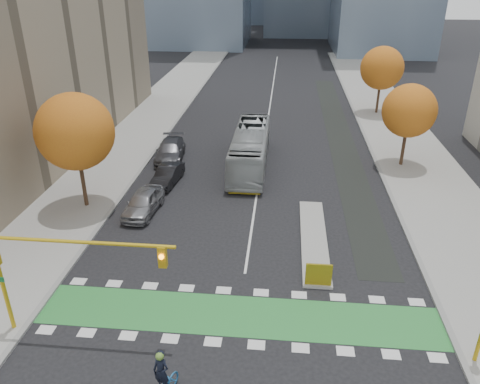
% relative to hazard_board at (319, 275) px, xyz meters
% --- Properties ---
extents(ground, '(300.00, 300.00, 0.00)m').
position_rel_hazard_board_xyz_m(ground, '(-4.00, -4.20, -0.80)').
color(ground, black).
rests_on(ground, ground).
extents(sidewalk_west, '(7.00, 120.00, 0.15)m').
position_rel_hazard_board_xyz_m(sidewalk_west, '(-17.50, 15.80, -0.73)').
color(sidewalk_west, gray).
rests_on(sidewalk_west, ground).
extents(sidewalk_east, '(7.00, 120.00, 0.15)m').
position_rel_hazard_board_xyz_m(sidewalk_east, '(9.50, 15.80, -0.73)').
color(sidewalk_east, gray).
rests_on(sidewalk_east, ground).
extents(curb_west, '(0.30, 120.00, 0.16)m').
position_rel_hazard_board_xyz_m(curb_west, '(-14.00, 15.80, -0.73)').
color(curb_west, gray).
rests_on(curb_west, ground).
extents(curb_east, '(0.30, 120.00, 0.16)m').
position_rel_hazard_board_xyz_m(curb_east, '(6.00, 15.80, -0.73)').
color(curb_east, gray).
rests_on(curb_east, ground).
extents(bike_crossing, '(20.00, 3.00, 0.01)m').
position_rel_hazard_board_xyz_m(bike_crossing, '(-4.00, -2.70, -0.79)').
color(bike_crossing, '#2A8136').
rests_on(bike_crossing, ground).
extents(centre_line, '(0.15, 70.00, 0.01)m').
position_rel_hazard_board_xyz_m(centre_line, '(-4.00, 35.80, -0.80)').
color(centre_line, silver).
rests_on(centre_line, ground).
extents(bike_lane_paint, '(2.50, 50.00, 0.01)m').
position_rel_hazard_board_xyz_m(bike_lane_paint, '(3.50, 25.80, -0.80)').
color(bike_lane_paint, black).
rests_on(bike_lane_paint, ground).
extents(median_island, '(1.60, 10.00, 0.16)m').
position_rel_hazard_board_xyz_m(median_island, '(0.00, 4.80, -0.72)').
color(median_island, gray).
rests_on(median_island, ground).
extents(hazard_board, '(1.40, 0.12, 1.30)m').
position_rel_hazard_board_xyz_m(hazard_board, '(0.00, 0.00, 0.00)').
color(hazard_board, yellow).
rests_on(hazard_board, median_island).
extents(tree_west, '(5.20, 5.20, 8.22)m').
position_rel_hazard_board_xyz_m(tree_west, '(-16.00, 7.80, 4.82)').
color(tree_west, '#332114').
rests_on(tree_west, ground).
extents(tree_east_near, '(4.40, 4.40, 7.08)m').
position_rel_hazard_board_xyz_m(tree_east_near, '(8.00, 17.80, 4.06)').
color(tree_east_near, '#332114').
rests_on(tree_east_near, ground).
extents(tree_east_far, '(4.80, 4.80, 7.65)m').
position_rel_hazard_board_xyz_m(tree_east_far, '(8.50, 33.80, 4.44)').
color(tree_east_far, '#332114').
rests_on(tree_east_far, ground).
extents(traffic_signal_west, '(8.53, 0.56, 5.20)m').
position_rel_hazard_board_xyz_m(traffic_signal_west, '(-11.93, -4.71, 3.23)').
color(traffic_signal_west, '#BF9914').
rests_on(traffic_signal_west, ground).
extents(cyclist, '(1.46, 2.24, 2.45)m').
position_rel_hazard_board_xyz_m(cyclist, '(-6.47, -7.91, 0.02)').
color(cyclist, '#215E99').
rests_on(cyclist, ground).
extents(bus, '(2.80, 11.84, 3.30)m').
position_rel_hazard_board_xyz_m(bus, '(-4.94, 16.33, 0.85)').
color(bus, '#A1A6A8').
rests_on(bus, ground).
extents(parked_car_a, '(2.27, 4.86, 1.61)m').
position_rel_hazard_board_xyz_m(parked_car_a, '(-11.66, 7.31, 0.00)').
color(parked_car_a, gray).
rests_on(parked_car_a, ground).
extents(parked_car_b, '(1.97, 4.43, 1.41)m').
position_rel_hazard_board_xyz_m(parked_car_b, '(-11.15, 12.31, -0.09)').
color(parked_car_b, black).
rests_on(parked_car_b, ground).
extents(parked_car_c, '(2.83, 5.85, 1.64)m').
position_rel_hazard_board_xyz_m(parked_car_c, '(-12.12, 17.31, 0.02)').
color(parked_car_c, '#4D4C51').
rests_on(parked_car_c, ground).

